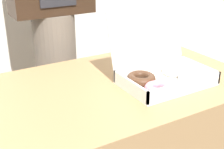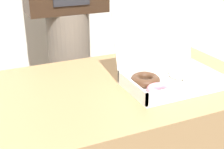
{
  "view_description": "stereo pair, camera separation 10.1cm",
  "coord_description": "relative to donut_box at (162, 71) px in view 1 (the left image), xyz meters",
  "views": [
    {
      "loc": [
        -0.48,
        -0.92,
        1.24
      ],
      "look_at": [
        -0.01,
        -0.12,
        0.85
      ],
      "focal_mm": 50.0,
      "sensor_mm": 36.0,
      "label": 1
    },
    {
      "loc": [
        -0.39,
        -0.96,
        1.24
      ],
      "look_at": [
        -0.01,
        -0.12,
        0.85
      ],
      "focal_mm": 50.0,
      "sensor_mm": 36.0,
      "label": 2
    }
  ],
  "objects": [
    {
      "name": "donut_box",
      "position": [
        0.0,
        0.0,
        0.0
      ],
      "size": [
        0.33,
        0.27,
        0.26
      ],
      "color": "white",
      "rests_on": "table"
    }
  ]
}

